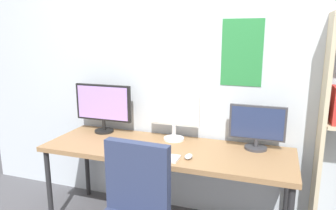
# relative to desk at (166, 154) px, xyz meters

# --- Properties ---
(wall_back) EXTENTS (4.44, 0.11, 2.60)m
(wall_back) POSITION_rel_desk_xyz_m (0.00, 0.42, 0.61)
(wall_back) COLOR silver
(wall_back) RESTS_ON ground_plane
(desk) EXTENTS (2.04, 0.68, 0.74)m
(desk) POSITION_rel_desk_xyz_m (0.00, 0.00, 0.00)
(desk) COLOR #936D47
(desk) RESTS_ON ground_plane
(monitor_left) EXTENTS (0.56, 0.18, 0.46)m
(monitor_left) POSITION_rel_desk_xyz_m (-0.70, 0.21, 0.31)
(monitor_left) COLOR black
(monitor_left) RESTS_ON desk
(monitor_center) EXTENTS (0.45, 0.18, 0.42)m
(monitor_center) POSITION_rel_desk_xyz_m (0.00, 0.21, 0.30)
(monitor_center) COLOR silver
(monitor_center) RESTS_ON desk
(monitor_right) EXTENTS (0.44, 0.18, 0.36)m
(monitor_right) POSITION_rel_desk_xyz_m (0.70, 0.21, 0.25)
(monitor_right) COLOR #38383D
(monitor_right) RESTS_ON desk
(keyboard_main) EXTENTS (0.36, 0.13, 0.02)m
(keyboard_main) POSITION_rel_desk_xyz_m (0.00, -0.23, 0.06)
(keyboard_main) COLOR silver
(keyboard_main) RESTS_ON desk
(computer_mouse) EXTENTS (0.06, 0.10, 0.03)m
(computer_mouse) POSITION_rel_desk_xyz_m (0.24, -0.16, 0.07)
(computer_mouse) COLOR silver
(computer_mouse) RESTS_ON desk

